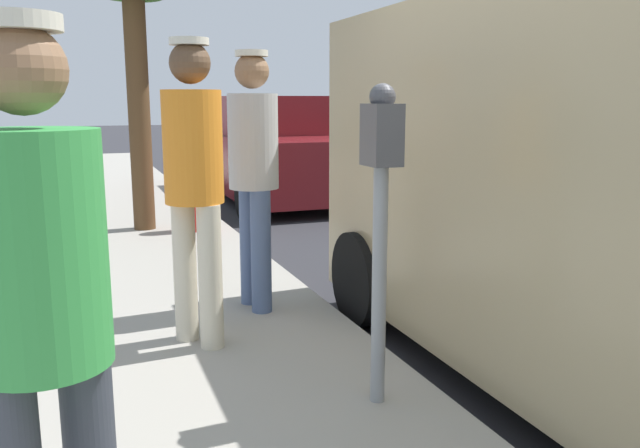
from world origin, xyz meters
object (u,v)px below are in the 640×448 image
(pedestrian_in_orange, at_px, (194,173))
(pedestrian_in_gray, at_px, (254,163))
(parked_sedan_behind, at_px, (272,153))
(fire_hydrant, at_px, (191,194))
(pedestrian_in_green, at_px, (41,308))
(parking_meter_near, at_px, (381,192))

(pedestrian_in_orange, height_order, pedestrian_in_gray, pedestrian_in_orange)
(parked_sedan_behind, relative_size, fire_hydrant, 5.13)
(pedestrian_in_green, height_order, fire_hydrant, pedestrian_in_green)
(pedestrian_in_orange, bearing_deg, parking_meter_near, 121.73)
(fire_hydrant, bearing_deg, pedestrian_in_orange, 80.67)
(pedestrian_in_green, bearing_deg, pedestrian_in_gray, -115.84)
(parking_meter_near, bearing_deg, parked_sedan_behind, -103.07)
(pedestrian_in_orange, xyz_separation_m, fire_hydrant, (-0.57, -3.45, -0.61))
(parking_meter_near, bearing_deg, pedestrian_in_gray, -84.30)
(fire_hydrant, bearing_deg, pedestrian_in_gray, 88.77)
(parked_sedan_behind, bearing_deg, parking_meter_near, 76.93)
(parking_meter_near, height_order, fire_hydrant, parking_meter_near)
(parking_meter_near, xyz_separation_m, pedestrian_in_orange, (0.67, -1.08, 0.00))
(pedestrian_in_green, xyz_separation_m, parked_sedan_behind, (-3.16, -8.47, -0.34))
(parking_meter_near, distance_m, pedestrian_in_gray, 1.63)
(pedestrian_in_orange, relative_size, parked_sedan_behind, 0.40)
(parking_meter_near, xyz_separation_m, parked_sedan_behind, (-1.74, -7.51, -0.43))
(pedestrian_in_orange, bearing_deg, fire_hydrant, -99.33)
(pedestrian_in_green, distance_m, parked_sedan_behind, 9.05)
(pedestrian_in_orange, relative_size, fire_hydrant, 2.07)
(parking_meter_near, relative_size, pedestrian_in_gray, 0.86)
(parking_meter_near, distance_m, pedestrian_in_green, 1.72)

